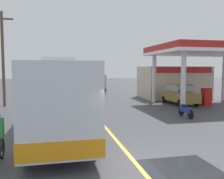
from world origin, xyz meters
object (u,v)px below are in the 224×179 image
car_at_pump (179,93)px  motorcycle_parked_forecourt (186,110)px  coach_bus_main (59,97)px  pedestrian_near_pump (181,95)px  pedestrian_by_shop (184,94)px  minibus_opposing_lane (95,82)px  car_trailing_behind_bus (61,89)px

car_at_pump → motorcycle_parked_forecourt: size_ratio=2.33×
coach_bus_main → pedestrian_near_pump: (10.07, 6.36, -0.79)m
coach_bus_main → pedestrian_by_shop: (10.70, 6.99, -0.79)m
pedestrian_near_pump → minibus_opposing_lane: bearing=110.9°
car_at_pump → car_trailing_behind_bus: same height
minibus_opposing_lane → car_trailing_behind_bus: bearing=-128.8°
car_trailing_behind_bus → coach_bus_main: bearing=-91.1°
minibus_opposing_lane → pedestrian_near_pump: size_ratio=3.69×
motorcycle_parked_forecourt → pedestrian_by_shop: (2.69, 5.11, 0.49)m
coach_bus_main → pedestrian_near_pump: 11.94m
coach_bus_main → car_trailing_behind_bus: 14.42m
motorcycle_parked_forecourt → car_trailing_behind_bus: size_ratio=0.43×
coach_bus_main → car_at_pump: 12.86m
car_at_pump → minibus_opposing_lane: minibus_opposing_lane is taller
pedestrian_near_pump → car_trailing_behind_bus: (-9.80, 8.04, 0.08)m
coach_bus_main → minibus_opposing_lane: (4.83, 20.08, -0.25)m
pedestrian_near_pump → car_trailing_behind_bus: car_trailing_behind_bus is taller
car_at_pump → minibus_opposing_lane: size_ratio=0.69×
pedestrian_near_pump → motorcycle_parked_forecourt: bearing=-114.7°
coach_bus_main → pedestrian_near_pump: coach_bus_main is taller
pedestrian_by_shop → motorcycle_parked_forecourt: bearing=-117.7°
car_at_pump → minibus_opposing_lane: bearing=114.0°
minibus_opposing_lane → motorcycle_parked_forecourt: (3.18, -18.20, -1.03)m
pedestrian_near_pump → coach_bus_main: bearing=-147.7°
pedestrian_by_shop → car_trailing_behind_bus: car_trailing_behind_bus is taller
minibus_opposing_lane → coach_bus_main: bearing=-103.5°
motorcycle_parked_forecourt → pedestrian_by_shop: 5.79m
car_at_pump → pedestrian_by_shop: 0.49m
coach_bus_main → minibus_opposing_lane: coach_bus_main is taller
motorcycle_parked_forecourt → pedestrian_near_pump: bearing=65.3°
motorcycle_parked_forecourt → minibus_opposing_lane: bearing=99.9°
pedestrian_by_shop → pedestrian_near_pump: bearing=-134.9°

